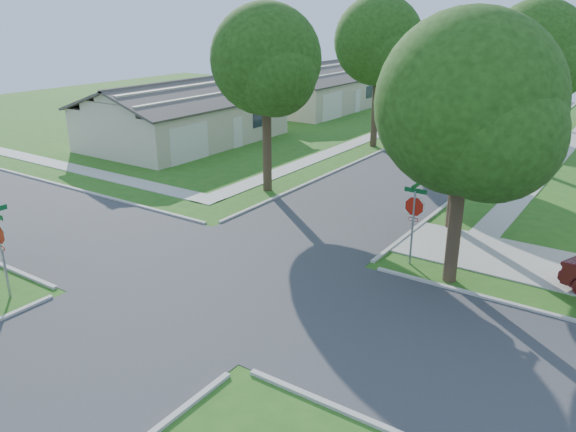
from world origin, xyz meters
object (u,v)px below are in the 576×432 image
(tree_w_near, at_px, (267,65))
(car_curb_east, at_px, (511,118))
(tree_e_mid, at_px, (537,55))
(house_nw_near, at_px, (186,120))
(house_nw_far, at_px, (316,93))
(stop_sign_ne, at_px, (414,210))
(tree_e_far, at_px, (575,48))
(tree_w_mid, at_px, (379,45))
(tree_ne_corner, at_px, (469,112))
(tree_e_near, at_px, (466,90))
(car_curb_west, at_px, (500,107))
(tree_w_far, at_px, (448,51))

(tree_w_near, height_order, car_curb_east, tree_w_near)
(tree_e_mid, bearing_deg, car_curb_east, 106.48)
(house_nw_near, xyz_separation_m, house_nw_far, (0.00, 17.00, 0.00))
(stop_sign_ne, distance_m, tree_e_far, 29.57)
(tree_w_mid, distance_m, house_nw_near, 13.77)
(stop_sign_ne, distance_m, tree_w_near, 11.07)
(tree_w_near, bearing_deg, tree_ne_corner, -23.56)
(tree_e_near, relative_size, car_curb_west, 1.97)
(stop_sign_ne, distance_m, tree_w_mid, 19.31)
(tree_w_near, xyz_separation_m, tree_ne_corner, (11.00, -4.80, -0.52))
(tree_e_near, height_order, tree_w_near, tree_w_near)
(tree_w_far, bearing_deg, tree_ne_corner, -69.72)
(tree_w_near, relative_size, house_nw_near, 0.66)
(house_nw_far, distance_m, car_curb_east, 17.24)
(tree_ne_corner, height_order, house_nw_near, tree_ne_corner)
(tree_e_mid, bearing_deg, stop_sign_ne, -90.20)
(car_curb_east, bearing_deg, stop_sign_ne, -76.70)
(tree_w_mid, distance_m, tree_w_far, 13.04)
(tree_e_far, bearing_deg, tree_w_mid, -125.85)
(tree_ne_corner, height_order, car_curb_east, tree_ne_corner)
(house_nw_far, bearing_deg, stop_sign_ne, -52.84)
(tree_w_near, distance_m, house_nw_near, 13.63)
(tree_e_mid, bearing_deg, tree_w_near, -128.08)
(tree_w_mid, bearing_deg, tree_e_near, -51.95)
(stop_sign_ne, height_order, house_nw_near, house_nw_near)
(tree_w_near, xyz_separation_m, car_curb_east, (5.84, 24.03, -5.37))
(tree_e_near, relative_size, tree_w_near, 0.92)
(tree_e_far, relative_size, tree_w_far, 1.09)
(tree_e_far, bearing_deg, tree_w_far, -180.00)
(tree_e_far, height_order, house_nw_far, tree_e_far)
(house_nw_near, bearing_deg, car_curb_east, 46.37)
(tree_e_near, relative_size, house_nw_far, 0.61)
(house_nw_far, height_order, car_curb_west, house_nw_far)
(tree_e_near, xyz_separation_m, tree_w_near, (-9.40, 0.00, 0.47))
(tree_w_near, bearing_deg, house_nw_near, 152.17)
(stop_sign_ne, relative_size, house_nw_far, 0.22)
(tree_w_near, relative_size, car_curb_east, 2.04)
(stop_sign_ne, xyz_separation_m, tree_w_mid, (-9.34, 16.31, 4.46))
(house_nw_far, xyz_separation_m, car_curb_east, (17.19, 1.04, -0.77))
(tree_w_near, bearing_deg, car_curb_west, 83.46)
(tree_w_mid, distance_m, house_nw_far, 16.56)
(tree_e_far, height_order, tree_ne_corner, tree_e_far)
(tree_w_near, xyz_separation_m, car_curb_west, (3.44, 30.03, -5.51))
(tree_ne_corner, xyz_separation_m, house_nw_near, (-22.35, 10.79, -4.08))
(tree_w_mid, bearing_deg, tree_e_far, 54.15)
(tree_e_near, bearing_deg, car_curb_west, 101.21)
(tree_w_near, xyz_separation_m, house_nw_far, (-11.35, 22.99, -4.60))
(tree_e_near, distance_m, tree_ne_corner, 5.06)
(tree_w_near, bearing_deg, car_curb_east, 76.33)
(tree_e_mid, distance_m, house_nw_near, 22.12)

